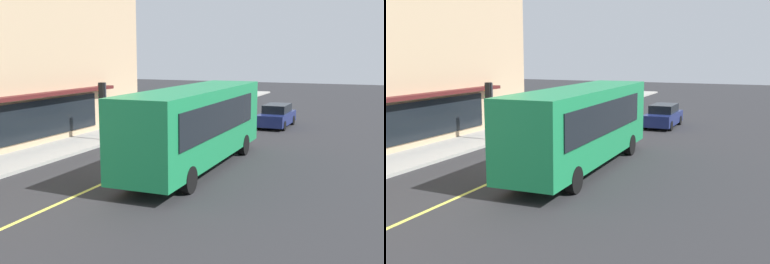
# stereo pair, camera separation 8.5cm
# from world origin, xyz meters

# --- Properties ---
(ground) EXTENTS (120.00, 120.00, 0.00)m
(ground) POSITION_xyz_m (0.00, 0.00, 0.00)
(ground) COLOR #28282B
(sidewalk) EXTENTS (80.00, 2.92, 0.15)m
(sidewalk) POSITION_xyz_m (0.00, 5.59, 0.07)
(sidewalk) COLOR #9E9B93
(sidewalk) RESTS_ON ground
(lane_centre_stripe) EXTENTS (36.00, 0.16, 0.01)m
(lane_centre_stripe) POSITION_xyz_m (0.00, 0.00, 0.00)
(lane_centre_stripe) COLOR #D8D14C
(lane_centre_stripe) RESTS_ON ground
(bus) EXTENTS (11.16, 2.72, 3.50)m
(bus) POSITION_xyz_m (0.44, -2.36, 1.99)
(bus) COLOR #197F47
(bus) RESTS_ON ground
(traffic_light) EXTENTS (0.30, 0.52, 3.20)m
(traffic_light) POSITION_xyz_m (3.98, 4.69, 2.53)
(traffic_light) COLOR #2D2D33
(traffic_light) RESTS_ON sidewalk
(car_navy) EXTENTS (4.31, 1.87, 1.52)m
(car_navy) POSITION_xyz_m (13.34, -2.87, 0.74)
(car_navy) COLOR navy
(car_navy) RESTS_ON ground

